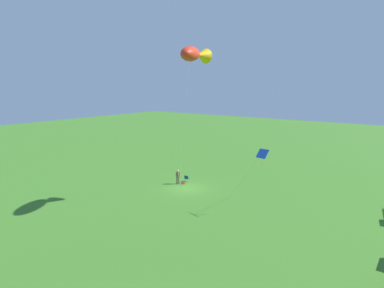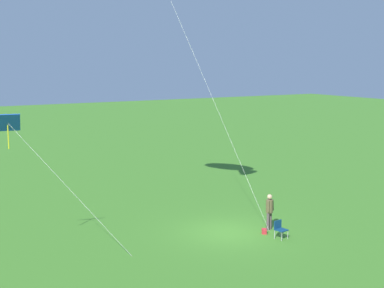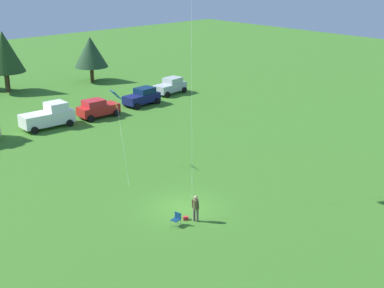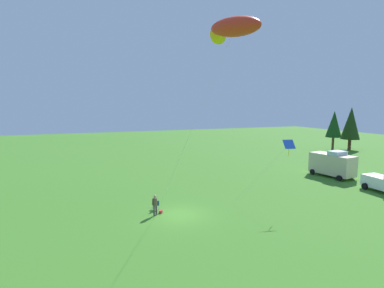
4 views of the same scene
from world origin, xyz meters
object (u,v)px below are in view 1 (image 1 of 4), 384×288
at_px(backpack_on_grass, 183,183).
at_px(kite_diamond_blue, 262,155).
at_px(folding_chair, 187,178).
at_px(person_kite_flyer, 178,176).
at_px(kite_large_fish, 193,54).

relative_size(backpack_on_grass, kite_diamond_blue, 0.05).
bearing_deg(backpack_on_grass, folding_chair, -168.84).
distance_m(folding_chair, backpack_on_grass, 1.00).
height_order(person_kite_flyer, backpack_on_grass, person_kite_flyer).
distance_m(folding_chair, kite_diamond_blue, 12.49).
relative_size(person_kite_flyer, kite_large_fish, 0.11).
height_order(kite_large_fish, kite_diamond_blue, kite_large_fish).
distance_m(person_kite_flyer, kite_large_fish, 14.62).
xyz_separation_m(person_kite_flyer, folding_chair, (-1.24, 0.38, -0.53)).
distance_m(kite_large_fish, kite_diamond_blue, 11.07).
xyz_separation_m(folding_chair, kite_diamond_blue, (3.42, 10.93, 4.99)).
height_order(folding_chair, kite_diamond_blue, kite_diamond_blue).
xyz_separation_m(folding_chair, kite_large_fish, (4.83, 4.46, 13.86)).
bearing_deg(person_kite_flyer, backpack_on_grass, -80.45).
relative_size(folding_chair, backpack_on_grass, 2.56).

